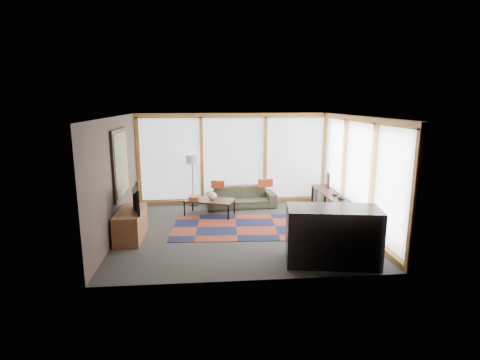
{
  "coord_description": "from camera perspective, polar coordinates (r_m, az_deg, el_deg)",
  "views": [
    {
      "loc": [
        -0.78,
        -8.2,
        2.92
      ],
      "look_at": [
        0.0,
        0.4,
        1.1
      ],
      "focal_mm": 28.0,
      "sensor_mm": 36.0,
      "label": 1
    }
  ],
  "objects": [
    {
      "name": "floor_lamp",
      "position": [
        10.67,
        -7.23,
        -0.03
      ],
      "size": [
        0.37,
        0.37,
        1.47
      ],
      "primitive_type": null,
      "color": "#33261A",
      "rests_on": "ground"
    },
    {
      "name": "television",
      "position": [
        8.24,
        -16.04,
        -2.78
      ],
      "size": [
        0.31,
        0.94,
        0.54
      ],
      "primitive_type": "imported",
      "rotation": [
        0.0,
        0.0,
        1.78
      ],
      "color": "black",
      "rests_on": "tv_console"
    },
    {
      "name": "pillow_left",
      "position": [
        10.38,
        -3.41,
        -0.66
      ],
      "size": [
        0.39,
        0.17,
        0.2
      ],
      "primitive_type": "cube",
      "rotation": [
        0.0,
        0.0,
        -0.18
      ],
      "color": "#B6361D",
      "rests_on": "sofa"
    },
    {
      "name": "bowl_b",
      "position": [
        9.77,
        14.29,
        -2.15
      ],
      "size": [
        0.16,
        0.16,
        0.07
      ],
      "primitive_type": "ellipsoid",
      "rotation": [
        0.0,
        0.0,
        0.08
      ],
      "color": "black",
      "rests_on": "bookshelf"
    },
    {
      "name": "coffee_table",
      "position": [
        9.81,
        -4.66,
        -4.18
      ],
      "size": [
        1.4,
        1.03,
        0.42
      ],
      "primitive_type": null,
      "rotation": [
        0.0,
        0.0,
        -0.35
      ],
      "color": "black",
      "rests_on": "ground"
    },
    {
      "name": "shelf_picture",
      "position": [
        10.6,
        13.26,
        -0.06
      ],
      "size": [
        0.08,
        0.32,
        0.41
      ],
      "primitive_type": "cube",
      "rotation": [
        0.0,
        0.0,
        -0.14
      ],
      "color": "black",
      "rests_on": "bookshelf"
    },
    {
      "name": "bowl_a",
      "position": [
        9.41,
        15.15,
        -2.66
      ],
      "size": [
        0.21,
        0.21,
        0.09
      ],
      "primitive_type": "ellipsoid",
      "rotation": [
        0.0,
        0.0,
        0.14
      ],
      "color": "black",
      "rests_on": "bookshelf"
    },
    {
      "name": "pillow_right",
      "position": [
        10.51,
        3.9,
        -0.46
      ],
      "size": [
        0.42,
        0.15,
        0.23
      ],
      "primitive_type": "cube",
      "rotation": [
        0.0,
        0.0,
        0.06
      ],
      "color": "#B6361D",
      "rests_on": "sofa"
    },
    {
      "name": "book_stack",
      "position": [
        9.76,
        -7.0,
        -2.74
      ],
      "size": [
        0.27,
        0.32,
        0.1
      ],
      "primitive_type": "cube",
      "rotation": [
        0.0,
        0.0,
        -0.14
      ],
      "color": "brown",
      "rests_on": "coffee_table"
    },
    {
      "name": "rug",
      "position": [
        8.93,
        -0.57,
        -7.14
      ],
      "size": [
        3.08,
        2.07,
        0.01
      ],
      "primitive_type": "cube",
      "rotation": [
        0.0,
        0.0,
        -0.05
      ],
      "color": "maroon",
      "rests_on": "ground"
    },
    {
      "name": "vase",
      "position": [
        9.74,
        -4.25,
        -2.41
      ],
      "size": [
        0.24,
        0.24,
        0.2
      ],
      "primitive_type": "ellipsoid",
      "rotation": [
        0.0,
        0.0,
        -0.03
      ],
      "color": "beige",
      "rests_on": "coffee_table"
    },
    {
      "name": "bar_counter",
      "position": [
        7.08,
        13.9,
        -8.24
      ],
      "size": [
        1.76,
        1.03,
        1.05
      ],
      "primitive_type": "cube",
      "rotation": [
        0.0,
        0.0,
        -0.16
      ],
      "color": "black",
      "rests_on": "ground"
    },
    {
      "name": "bookshelf",
      "position": [
        10.02,
        13.72,
        -3.68
      ],
      "size": [
        0.42,
        2.3,
        0.57
      ],
      "primitive_type": null,
      "color": "black",
      "rests_on": "ground"
    },
    {
      "name": "tv_console",
      "position": [
        8.46,
        -16.32,
        -6.53
      ],
      "size": [
        0.52,
        1.26,
        0.63
      ],
      "primitive_type": "cube",
      "color": "brown",
      "rests_on": "ground"
    },
    {
      "name": "room_envelope",
      "position": [
        8.96,
        3.06,
        3.03
      ],
      "size": [
        5.52,
        5.02,
        2.62
      ],
      "color": "#3D322B",
      "rests_on": "ground"
    },
    {
      "name": "ground",
      "position": [
        8.74,
        0.24,
        -7.61
      ],
      "size": [
        5.5,
        5.5,
        0.0
      ],
      "primitive_type": "plane",
      "color": "#2D2E2B",
      "rests_on": "ground"
    },
    {
      "name": "sofa",
      "position": [
        10.53,
        0.1,
        -2.61
      ],
      "size": [
        1.99,
        0.91,
        0.56
      ],
      "primitive_type": "imported",
      "rotation": [
        0.0,
        0.0,
        0.08
      ],
      "color": "#343A2A",
      "rests_on": "ground"
    }
  ]
}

